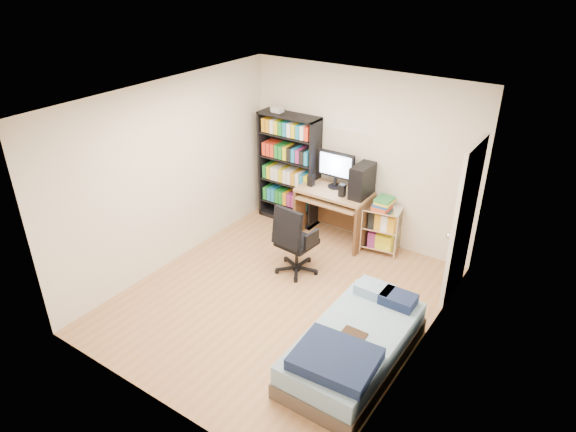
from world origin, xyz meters
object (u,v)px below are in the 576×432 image
Objects in this scene: media_shelf at (289,168)px; office_chair at (295,252)px; computer_desk at (342,196)px; bed at (354,347)px.

media_shelf reaches higher than office_chair.
computer_desk reaches higher than office_chair.
computer_desk is 1.20m from office_chair.
office_chair is 0.55× the size of bed.
office_chair is at bearing -53.02° from media_shelf.
media_shelf reaches higher than computer_desk.
media_shelf is 1.35× the size of computer_desk.
media_shelf is 1.02m from computer_desk.
computer_desk is 2.68m from bed.
media_shelf is 1.00× the size of bed.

